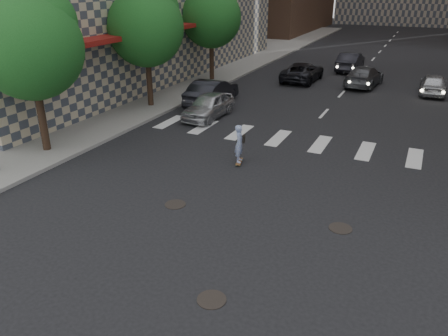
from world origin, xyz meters
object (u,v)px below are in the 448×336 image
(traffic_car_a, at_px, (212,92))
(traffic_car_d, at_px, (433,84))
(skateboarder, at_px, (240,144))
(silver_sedan, at_px, (209,105))
(tree_a, at_px, (32,42))
(traffic_car_b, at_px, (364,76))
(tree_c, at_px, (213,14))
(traffic_car_e, at_px, (350,62))
(traffic_car_c, at_px, (303,72))
(tree_b, at_px, (148,24))

(traffic_car_a, distance_m, traffic_car_d, 14.55)
(skateboarder, distance_m, traffic_car_a, 9.13)
(skateboarder, distance_m, silver_sedan, 6.58)
(tree_a, xyz_separation_m, traffic_car_a, (2.95, 9.86, -3.88))
(traffic_car_b, bearing_deg, tree_c, 21.48)
(silver_sedan, bearing_deg, traffic_car_e, 75.42)
(skateboarder, height_order, traffic_car_c, skateboarder)
(skateboarder, bearing_deg, tree_a, -179.27)
(skateboarder, xyz_separation_m, silver_sedan, (-4.03, 5.20, -0.18))
(traffic_car_e, bearing_deg, tree_c, 44.20)
(traffic_car_d, bearing_deg, traffic_car_b, -8.46)
(tree_a, bearing_deg, traffic_car_d, 51.09)
(traffic_car_b, bearing_deg, traffic_car_e, -64.15)
(tree_b, xyz_separation_m, traffic_car_b, (10.34, 10.86, -3.96))
(traffic_car_a, bearing_deg, silver_sedan, 110.63)
(silver_sedan, height_order, traffic_car_c, same)
(tree_a, xyz_separation_m, silver_sedan, (3.95, 7.45, -3.97))
(tree_b, height_order, traffic_car_c, tree_b)
(skateboarder, xyz_separation_m, traffic_car_c, (-1.98, 16.39, -0.18))
(tree_b, relative_size, traffic_car_a, 1.42)
(tree_b, distance_m, traffic_car_c, 12.85)
(silver_sedan, relative_size, traffic_car_c, 0.82)
(tree_c, relative_size, silver_sedan, 1.67)
(tree_a, height_order, traffic_car_a, tree_a)
(tree_c, xyz_separation_m, traffic_car_c, (6.01, 2.64, -3.97))
(skateboarder, height_order, traffic_car_d, skateboarder)
(tree_c, distance_m, traffic_car_d, 15.49)
(traffic_car_b, distance_m, traffic_car_d, 4.48)
(tree_c, relative_size, traffic_car_c, 1.36)
(tree_c, distance_m, skateboarder, 16.35)
(tree_a, relative_size, skateboarder, 4.06)
(tree_a, bearing_deg, traffic_car_c, 72.14)
(tree_c, xyz_separation_m, traffic_car_e, (8.47, 8.03, -3.90))
(skateboarder, height_order, silver_sedan, skateboarder)
(silver_sedan, xyz_separation_m, traffic_car_b, (6.39, 11.41, 0.02))
(traffic_car_a, relative_size, traffic_car_e, 1.03)
(traffic_car_b, bearing_deg, silver_sedan, 66.78)
(tree_c, height_order, traffic_car_a, tree_c)
(traffic_car_b, bearing_deg, tree_b, 52.42)
(traffic_car_a, xyz_separation_m, traffic_car_c, (3.05, 8.78, -0.09))
(traffic_car_a, bearing_deg, traffic_car_d, -146.31)
(tree_a, relative_size, traffic_car_a, 1.42)
(silver_sedan, xyz_separation_m, traffic_car_c, (2.05, 11.19, 0.00))
(tree_c, relative_size, traffic_car_a, 1.42)
(tree_a, distance_m, traffic_car_d, 23.89)
(tree_b, height_order, traffic_car_d, tree_b)
(tree_b, bearing_deg, tree_c, 90.00)
(skateboarder, distance_m, traffic_car_e, 21.79)
(traffic_car_a, bearing_deg, tree_a, 71.44)
(tree_c, height_order, traffic_car_e, tree_c)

